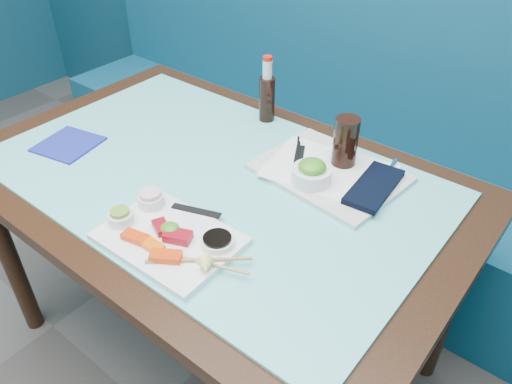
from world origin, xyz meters
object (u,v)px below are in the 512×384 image
Objects in this scene: seaweed_bowl at (311,175)px; sashimi_plate at (169,239)px; booth_bench at (350,161)px; dining_table at (212,201)px; serving_tray at (329,173)px; cola_glass at (346,142)px; blue_napkin at (68,144)px; cola_bottle_body at (267,99)px.

sashimi_plate is at bearing -109.03° from seaweed_bowl.
booth_bench is 0.89m from dining_table.
booth_bench is 1.17m from sashimi_plate.
cola_glass reaches higher than serving_tray.
booth_bench is 1.15m from blue_napkin.
seaweed_bowl reaches higher than blue_napkin.
booth_bench is 0.79m from cola_glass.
sashimi_plate is 2.19× the size of cola_bottle_body.
booth_bench is 28.58× the size of seaweed_bowl.
serving_tray is at bearing -100.30° from cola_glass.
dining_table is 3.71× the size of serving_tray.
cola_glass is (0.02, 0.13, 0.05)m from seaweed_bowl.
sashimi_plate is (0.11, -1.10, 0.39)m from booth_bench.
cola_bottle_body is at bearing 165.23° from cola_glass.
dining_table is 9.81× the size of cola_bottle_body.
cola_glass is at bearing -65.62° from booth_bench.
serving_tray is at bearing 71.58° from sashimi_plate.
booth_bench reaches higher than cola_glass.
sashimi_plate is 2.97× the size of seaweed_bowl.
cola_bottle_body is (-0.18, 0.60, 0.06)m from sashimi_plate.
seaweed_bowl is (0.24, -0.71, 0.42)m from booth_bench.
cola_bottle_body is (-0.32, 0.22, 0.04)m from seaweed_bowl.
cola_bottle_body is at bearing 101.89° from dining_table.
cola_bottle_body is (-0.07, -0.49, 0.45)m from booth_bench.
seaweed_bowl is (-0.01, -0.07, 0.03)m from serving_tray.
serving_tray is at bearing 38.34° from dining_table.
cola_bottle_body is 0.62m from blue_napkin.
dining_table is at bearing -152.69° from seaweed_bowl.
sashimi_plate is 0.54m from cola_glass.
booth_bench is 2.14× the size of dining_table.
sashimi_plate is at bearing -73.02° from cola_bottle_body.
booth_bench is 21.03× the size of cola_bottle_body.
cola_glass is (0.26, -0.58, 0.47)m from booth_bench.
booth_bench is 7.94× the size of serving_tray.
sashimi_plate is at bearing -84.19° from booth_bench.
booth_bench is 0.86m from seaweed_bowl.
seaweed_bowl is (0.24, 0.13, 0.13)m from dining_table.
booth_bench is at bearing 90.00° from dining_table.
seaweed_bowl is (0.13, 0.38, 0.03)m from sashimi_plate.
booth_bench is at bearing 94.63° from sashimi_plate.
sashimi_plate is 0.41m from seaweed_bowl.
blue_napkin is at bearing 167.98° from sashimi_plate.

